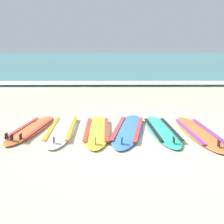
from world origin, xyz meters
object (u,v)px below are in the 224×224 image
at_px(surfboard_2, 97,130).
at_px(surfboard_3, 128,129).
at_px(surfboard_0, 32,129).
at_px(surfboard_4, 162,130).
at_px(surfboard_5, 198,132).
at_px(surfboard_1, 62,129).

distance_m(surfboard_2, surfboard_3, 0.66).
distance_m(surfboard_0, surfboard_4, 2.76).
distance_m(surfboard_3, surfboard_5, 1.44).
xyz_separation_m(surfboard_2, surfboard_5, (2.08, -0.14, -0.00)).
height_order(surfboard_1, surfboard_3, same).
bearing_deg(surfboard_4, surfboard_0, 177.71).
xyz_separation_m(surfboard_3, surfboard_4, (0.70, -0.06, 0.00)).
xyz_separation_m(surfboard_2, surfboard_4, (1.36, -0.00, 0.00)).
xyz_separation_m(surfboard_1, surfboard_5, (2.83, -0.23, 0.00)).
height_order(surfboard_0, surfboard_5, same).
relative_size(surfboard_2, surfboard_4, 1.02).
bearing_deg(surfboard_3, surfboard_1, 178.23).
distance_m(surfboard_2, surfboard_4, 1.36).
xyz_separation_m(surfboard_4, surfboard_5, (0.72, -0.13, -0.00)).
bearing_deg(surfboard_1, surfboard_5, -4.74).
xyz_separation_m(surfboard_0, surfboard_2, (1.40, -0.11, -0.00)).
bearing_deg(surfboard_1, surfboard_3, -1.77).
height_order(surfboard_2, surfboard_4, same).
bearing_deg(surfboard_0, surfboard_1, -0.89).
bearing_deg(surfboard_4, surfboard_1, 177.27).
distance_m(surfboard_3, surfboard_4, 0.70).
bearing_deg(surfboard_3, surfboard_0, 178.50).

